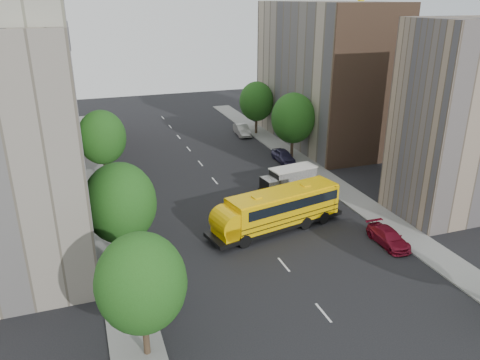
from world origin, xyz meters
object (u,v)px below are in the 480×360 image
parked_car_4 (283,156)px  parked_car_0 (157,290)px  street_tree_0 (141,283)px  street_tree_5 (256,101)px  street_tree_4 (293,118)px  school_bus (275,209)px  street_tree_2 (102,137)px  parked_car_5 (242,130)px  street_tree_1 (120,203)px  parked_car_1 (122,180)px  safari_truck (289,179)px  parked_car_3 (388,237)px

parked_car_4 → parked_car_0: bearing=-129.6°
street_tree_0 → street_tree_5: 45.65m
street_tree_4 → school_bus: 19.34m
street_tree_2 → parked_car_5: (19.80, 11.86, -4.06)m
street_tree_1 → parked_car_0: street_tree_1 is taller
street_tree_0 → street_tree_2: (0.00, 28.00, 0.19)m
school_bus → street_tree_2: bearing=115.2°
parked_car_1 → parked_car_4: (19.20, 1.78, 0.03)m
street_tree_2 → safari_truck: 19.97m
school_bus → parked_car_0: (-11.19, -6.59, -1.17)m
street_tree_5 → parked_car_4: (-1.40, -12.62, -3.97)m
street_tree_2 → parked_car_1: 4.97m
street_tree_2 → street_tree_1: bearing=-90.0°
parked_car_1 → parked_car_5: (18.40, 14.26, 0.06)m
parked_car_3 → parked_car_5: parked_car_5 is taller
street_tree_0 → street_tree_5: bearing=61.2°
parked_car_1 → parked_car_3: (18.74, -19.55, -0.06)m
parked_car_0 → parked_car_1: size_ratio=1.09×
street_tree_4 → parked_car_4: 4.60m
street_tree_1 → street_tree_5: street_tree_1 is taller
street_tree_4 → parked_car_4: street_tree_4 is taller
parked_car_5 → parked_car_4: bearing=-81.8°
street_tree_2 → parked_car_0: bearing=-86.5°
school_bus → parked_car_3: bearing=-47.2°
street_tree_0 → parked_car_4: bearing=53.0°
parked_car_3 → parked_car_5: (-0.34, 33.81, 0.13)m
street_tree_2 → parked_car_1: (1.40, -2.40, -4.12)m
school_bus → parked_car_4: size_ratio=2.95×
parked_car_1 → parked_car_4: bearing=-178.5°
school_bus → safari_truck: school_bus is taller
parked_car_0 → parked_car_1: bearing=-89.6°
street_tree_0 → parked_car_0: size_ratio=1.60×
street_tree_4 → parked_car_0: 31.32m
street_tree_0 → safari_truck: size_ratio=1.20×
parked_car_0 → parked_car_5: parked_car_0 is taller
street_tree_4 → parked_car_1: bearing=-173.4°
street_tree_4 → parked_car_0: street_tree_4 is taller
street_tree_0 → safari_truck: street_tree_0 is taller
street_tree_4 → school_bus: size_ratio=0.64×
street_tree_1 → street_tree_5: size_ratio=1.05×
safari_truck → street_tree_2: bearing=143.4°
parked_car_0 → parked_car_4: parked_car_0 is taller
parked_car_5 → street_tree_2: bearing=-144.5°
parked_car_3 → street_tree_0: bearing=-162.7°
street_tree_1 → parked_car_1: street_tree_1 is taller
parked_car_3 → parked_car_1: bearing=134.3°
parked_car_1 → parked_car_3: size_ratio=0.97×
street_tree_5 → street_tree_2: bearing=-151.4°
parked_car_3 → parked_car_5: 33.81m
parked_car_3 → street_tree_1: bearing=169.4°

